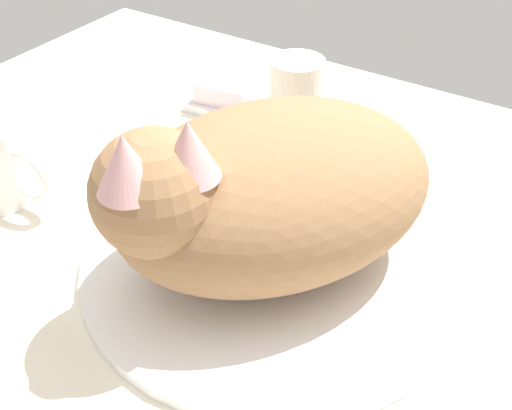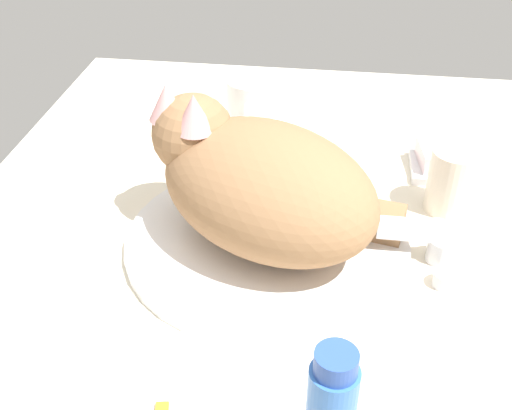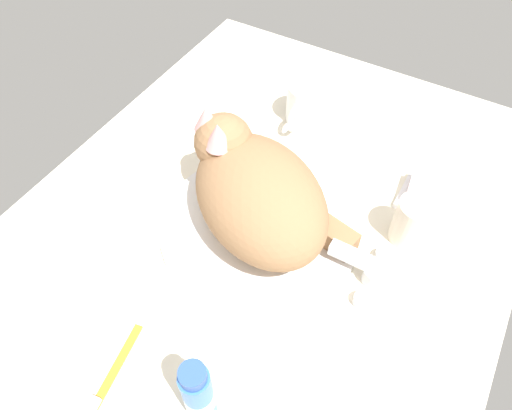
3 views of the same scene
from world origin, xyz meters
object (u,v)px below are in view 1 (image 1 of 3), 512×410
Objects in this scene: cat at (260,192)px; rinse_cup at (296,94)px; faucet at (368,150)px; soap_bar at (226,92)px.

cat is 26.43cm from rinse_cup.
rinse_cup is (-10.27, 23.95, -4.40)cm from cat.
faucet is 1.39× the size of rinse_cup.
rinse_cup reaches higher than soap_bar.
rinse_cup is at bearing 163.72° from faucet.
cat reaches higher than rinse_cup.
rinse_cup is at bearing 6.82° from soap_bar.
faucet is at bearing 87.97° from cat.
soap_bar is at bearing 130.74° from cat.
soap_bar is at bearing 174.15° from faucet.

